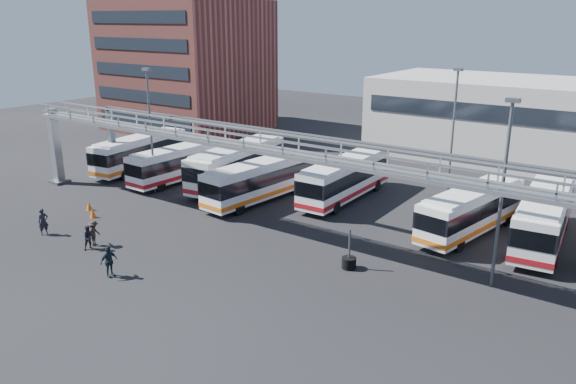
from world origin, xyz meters
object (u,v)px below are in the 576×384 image
Objects in this scene: bus_3 at (259,179)px; pedestrian_b at (89,238)px; bus_4 at (345,177)px; bus_7 at (544,217)px; light_pole_back at (453,125)px; bus_2 at (237,164)px; bus_0 at (140,151)px; cone_left at (93,213)px; bus_1 at (180,162)px; tire_stack at (349,262)px; pedestrian_c at (94,233)px; pedestrian_d at (109,261)px; light_pole_mid at (503,185)px; cone_right at (89,206)px; bus_6 at (472,209)px; pedestrian_a at (43,222)px; light_pole_left at (150,125)px.

bus_3 is 6.81× the size of pedestrian_b.
bus_4 is 14.96m from bus_7.
bus_2 is (-15.68, -8.47, -3.78)m from light_pole_back.
bus_0 reaches higher than cone_left.
bus_3 is (4.23, -2.27, -0.17)m from bus_2.
bus_7 is at bearing -2.92° from bus_0.
bus_3 reaches higher than bus_1.
bus_4 is at bearing -133.43° from light_pole_back.
light_pole_back is at bearing 135.36° from bus_7.
bus_2 reaches higher than tire_stack.
pedestrian_c is 0.91× the size of pedestrian_d.
light_pole_mid reaches higher than bus_3.
bus_1 is 5.36m from bus_2.
pedestrian_c is at bearing -149.49° from bus_7.
light_pole_mid reaches higher than cone_left.
cone_right is at bearing 35.55° from pedestrian_c.
bus_3 is at bearing -33.78° from pedestrian_c.
bus_1 is 0.97× the size of bus_3.
pedestrian_b is at bearing -63.78° from bus_1.
pedestrian_d is (4.50, -2.30, 0.08)m from pedestrian_c.
cone_left is at bearing -167.71° from light_pole_mid.
light_pole_mid is at bearing -53.33° from bus_6.
light_pole_back is 23.47m from bus_1.
bus_2 is 7.49× the size of pedestrian_b.
cone_left is at bearing 16.73° from pedestrian_a.
cone_left is (-12.85, -14.41, -1.49)m from bus_4.
pedestrian_c is 5.06m from pedestrian_d.
bus_3 is (15.17, -0.93, -0.04)m from bus_0.
bus_0 is at bearing -172.12° from bus_4.
bus_0 is 11.01m from bus_2.
bus_4 is at bearing 121.03° from tire_stack.
pedestrian_b is (6.58, -14.33, -0.95)m from bus_1.
pedestrian_d is (16.72, -16.57, -0.89)m from bus_0.
bus_2 is at bearing 75.16° from cone_left.
light_pole_back is at bearing 34.99° from light_pole_left.
light_pole_back is at bearing 21.86° from bus_2.
bus_4 is at bearing 28.49° from light_pole_left.
light_pole_left is 0.95× the size of bus_3.
light_pole_mid is 5.56× the size of pedestrian_a.
bus_3 is at bearing -34.65° from bus_2.
bus_4 is at bearing -20.55° from pedestrian_a.
bus_7 is (20.27, 3.57, 0.09)m from bus_3.
light_pole_mid is 24.65m from pedestrian_c.
bus_6 reaches higher than bus_1.
light_pole_mid is 20.30m from bus_3.
bus_6 is 15.23× the size of cone_right.
light_pole_back is 5.56× the size of pedestrian_a.
light_pole_left is 7.97m from bus_2.
bus_3 is 15.93m from pedestrian_a.
tire_stack is at bearing -133.96° from bus_7.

